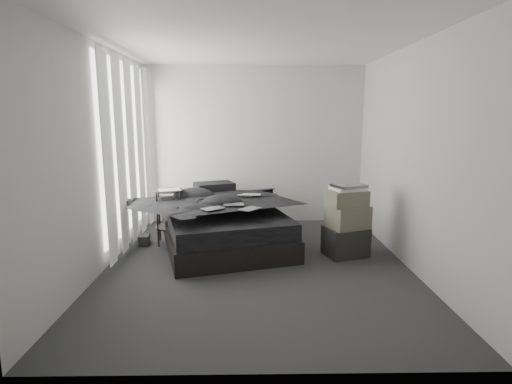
{
  "coord_description": "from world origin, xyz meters",
  "views": [
    {
      "loc": [
        -0.09,
        -4.6,
        1.77
      ],
      "look_at": [
        0.0,
        0.8,
        0.75
      ],
      "focal_mm": 28.0,
      "sensor_mm": 36.0,
      "label": 1
    }
  ],
  "objects_px": {
    "bed": "(224,236)",
    "laptop": "(249,191)",
    "box_lower": "(345,241)",
    "side_stand": "(170,217)"
  },
  "relations": [
    {
      "from": "laptop",
      "to": "box_lower",
      "type": "relative_size",
      "value": 0.65
    },
    {
      "from": "laptop",
      "to": "box_lower",
      "type": "bearing_deg",
      "value": -23.01
    },
    {
      "from": "side_stand",
      "to": "box_lower",
      "type": "height_order",
      "value": "side_stand"
    },
    {
      "from": "side_stand",
      "to": "box_lower",
      "type": "relative_size",
      "value": 1.5
    },
    {
      "from": "bed",
      "to": "box_lower",
      "type": "bearing_deg",
      "value": -31.09
    },
    {
      "from": "bed",
      "to": "side_stand",
      "type": "height_order",
      "value": "side_stand"
    },
    {
      "from": "bed",
      "to": "side_stand",
      "type": "xyz_separation_m",
      "value": [
        -0.77,
        0.12,
        0.24
      ]
    },
    {
      "from": "bed",
      "to": "laptop",
      "type": "relative_size",
      "value": 6.24
    },
    {
      "from": "bed",
      "to": "laptop",
      "type": "bearing_deg",
      "value": 7.5
    },
    {
      "from": "laptop",
      "to": "side_stand",
      "type": "relative_size",
      "value": 0.43
    }
  ]
}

